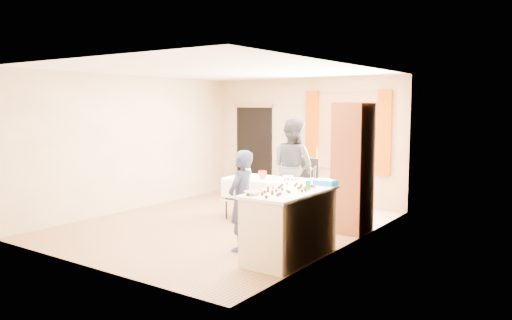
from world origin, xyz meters
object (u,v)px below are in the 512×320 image
Objects in this scene: cabinet at (353,168)px; counter at (290,225)px; woman at (293,167)px; girl at (241,201)px; chair at (305,195)px; party_table at (269,196)px.

counter is (-0.10, -1.76, -0.58)m from cabinet.
cabinet reaches higher than counter.
girl is at bearing 118.05° from woman.
woman reaches higher than chair.
cabinet reaches higher than girl.
woman is (-0.56, 2.35, 0.19)m from girl.
party_table is 1.87m from girl.
girl is at bearing -114.86° from cabinet.
woman is at bearing 78.35° from party_table.
counter is at bearing 134.49° from woman.
chair is at bearing -73.81° from woman.
party_table is 0.89× the size of woman.
cabinet is 1.85m from counter.
girl is (0.67, -1.73, 0.26)m from party_table.
woman is at bearing 119.89° from counter.
chair is 0.72× the size of girl.
chair reaches higher than party_table.
girl is at bearing -75.34° from chair.
counter is at bearing -93.25° from cabinet.
woman is (0.01, -0.47, 0.59)m from chair.
woman is (-1.41, 0.52, -0.14)m from cabinet.
girl reaches higher than party_table.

